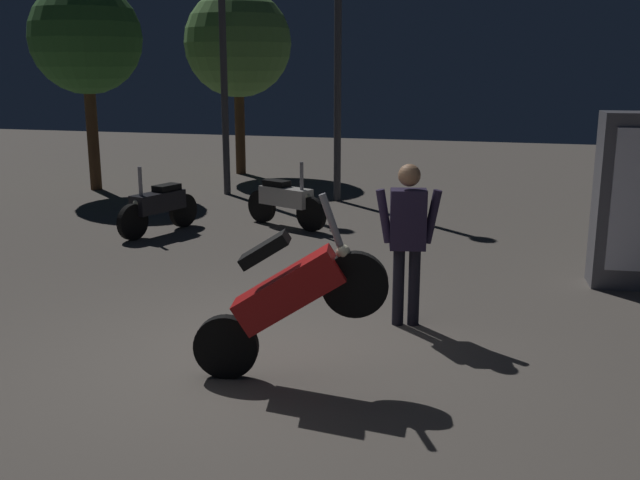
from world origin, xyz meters
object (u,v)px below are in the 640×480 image
motorcycle_red_foreground (289,297)px  person_rider_beside (408,231)px  motorcycle_white_parked_right (286,201)px  streetlamp_near (223,37)px  streetlamp_far (338,42)px  motorcycle_black_parked_left (159,206)px

motorcycle_red_foreground → person_rider_beside: (0.76, 1.60, 0.26)m
motorcycle_white_parked_right → person_rider_beside: bearing=-33.5°
motorcycle_red_foreground → person_rider_beside: size_ratio=0.98×
motorcycle_red_foreground → streetlamp_near: size_ratio=0.33×
streetlamp_far → person_rider_beside: bearing=-70.5°
motorcycle_white_parked_right → motorcycle_black_parked_left: bearing=-127.4°
streetlamp_far → streetlamp_near: bearing=176.5°
motorcycle_white_parked_right → streetlamp_far: bearing=108.1°
motorcycle_red_foreground → streetlamp_near: (-3.97, 8.41, 2.42)m
motorcycle_black_parked_left → person_rider_beside: person_rider_beside is taller
person_rider_beside → streetlamp_far: bearing=-172.0°
streetlamp_far → motorcycle_white_parked_right: bearing=-96.1°
person_rider_beside → motorcycle_red_foreground: bearing=-36.9°
motorcycle_black_parked_left → person_rider_beside: 5.47m
motorcycle_black_parked_left → streetlamp_near: (-0.31, 3.63, 2.72)m
motorcycle_white_parked_right → streetlamp_far: 3.62m
motorcycle_white_parked_right → motorcycle_red_foreground: bearing=-47.9°
motorcycle_red_foreground → streetlamp_far: (-1.59, 8.26, 2.29)m
person_rider_beside → streetlamp_near: size_ratio=0.34×
motorcycle_black_parked_left → motorcycle_white_parked_right: (1.81, 0.98, 0.00)m
motorcycle_white_parked_right → streetlamp_far: streetlamp_far is taller
motorcycle_black_parked_left → person_rider_beside: size_ratio=0.96×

